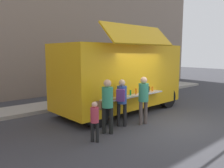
{
  "coord_description": "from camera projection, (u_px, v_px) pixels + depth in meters",
  "views": [
    {
      "loc": [
        -6.45,
        -4.55,
        2.49
      ],
      "look_at": [
        -0.75,
        2.05,
        1.3
      ],
      "focal_mm": 36.38,
      "sensor_mm": 36.0,
      "label": 1
    }
  ],
  "objects": [
    {
      "name": "ground_plane",
      "position": [
        166.0,
        125.0,
        7.93
      ],
      "size": [
        60.0,
        60.0,
        0.0
      ],
      "primitive_type": "plane",
      "color": "#38383D"
    },
    {
      "name": "curb_strip",
      "position": [
        3.0,
        113.0,
        9.14
      ],
      "size": [
        28.0,
        1.6,
        0.15
      ],
      "primitive_type": "cube",
      "color": "#9E998E",
      "rests_on": "ground"
    },
    {
      "name": "food_truck_main",
      "position": [
        121.0,
        76.0,
        9.58
      ],
      "size": [
        5.67,
        3.17,
        3.5
      ],
      "rotation": [
        0.0,
        0.0,
        0.03
      ],
      "color": "gold",
      "rests_on": "ground"
    },
    {
      "name": "trash_bin",
      "position": [
        145.0,
        85.0,
        14.21
      ],
      "size": [
        0.6,
        0.6,
        1.05
      ],
      "primitive_type": "cylinder",
      "color": "#2B6334",
      "rests_on": "ground"
    },
    {
      "name": "customer_front_ordering",
      "position": [
        143.0,
        96.0,
        7.87
      ],
      "size": [
        0.35,
        0.34,
        1.68
      ],
      "rotation": [
        0.0,
        0.0,
        1.42
      ],
      "color": "#50443F",
      "rests_on": "ground"
    },
    {
      "name": "customer_mid_with_backpack",
      "position": [
        122.0,
        98.0,
        7.63
      ],
      "size": [
        0.52,
        0.48,
        1.62
      ],
      "rotation": [
        0.0,
        0.0,
        0.66
      ],
      "color": "black",
      "rests_on": "ground"
    },
    {
      "name": "customer_rear_waiting",
      "position": [
        107.0,
        102.0,
        6.95
      ],
      "size": [
        0.45,
        0.52,
        1.7
      ],
      "rotation": [
        0.0,
        0.0,
        0.63
      ],
      "color": "black",
      "rests_on": "ground"
    },
    {
      "name": "child_near_queue",
      "position": [
        95.0,
        118.0,
        6.32
      ],
      "size": [
        0.24,
        0.24,
        1.16
      ],
      "rotation": [
        0.0,
        0.0,
        0.62
      ],
      "color": "black",
      "rests_on": "ground"
    }
  ]
}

